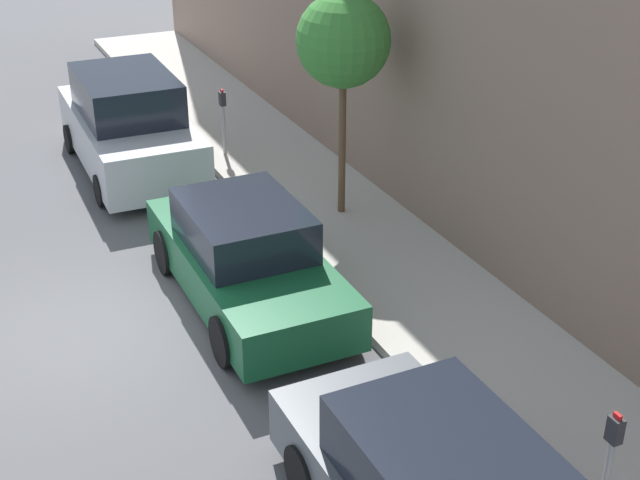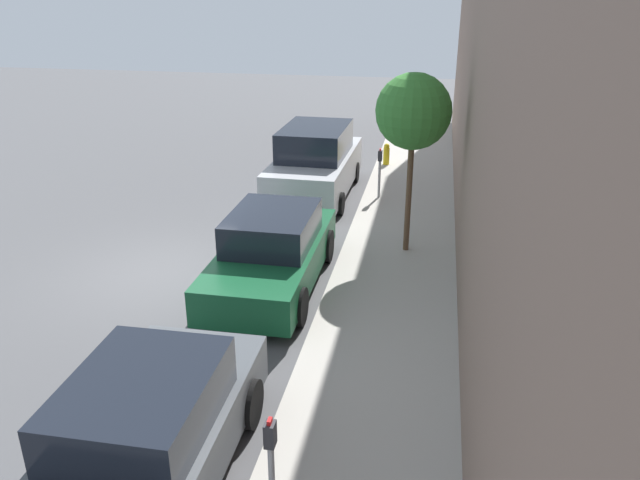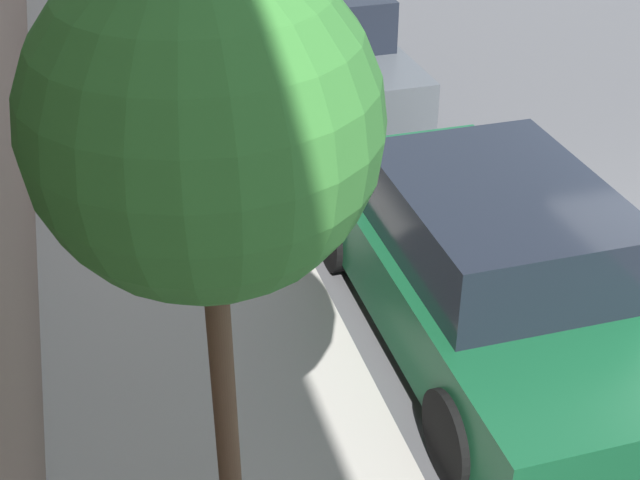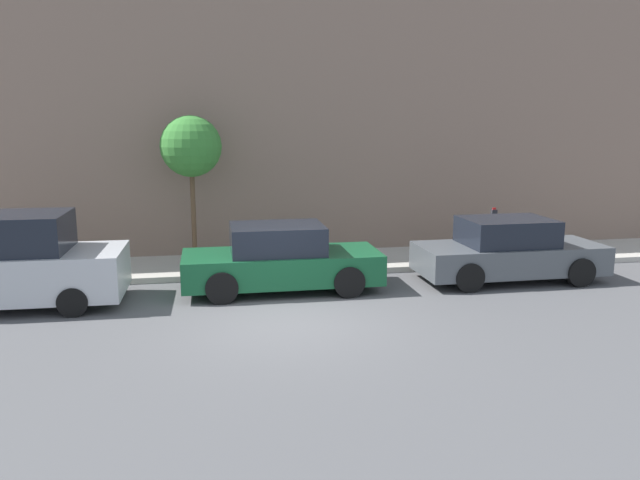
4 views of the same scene
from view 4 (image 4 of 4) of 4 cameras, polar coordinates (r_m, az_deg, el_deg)
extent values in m
plane|color=#515154|center=(12.25, -2.93, -7.57)|extent=(60.00, 60.00, 0.00)
cube|color=#B2ADA3|center=(16.78, -5.02, -2.23)|extent=(2.51, 32.00, 0.15)
cube|color=#846B5B|center=(18.63, -5.95, 14.55)|extent=(2.00, 32.00, 10.16)
cube|color=#4C5156|center=(15.95, 16.89, -1.58)|extent=(1.85, 4.52, 0.68)
cube|color=black|center=(15.78, 16.70, 0.75)|extent=(1.61, 2.12, 0.64)
cylinder|color=black|center=(14.66, 13.48, -3.35)|extent=(0.22, 0.69, 0.69)
cylinder|color=black|center=(16.18, 11.08, -1.91)|extent=(0.22, 0.69, 0.69)
cylinder|color=black|center=(15.97, 22.70, -2.73)|extent=(0.22, 0.69, 0.69)
cylinder|color=black|center=(17.38, 19.69, -1.47)|extent=(0.22, 0.69, 0.69)
cube|color=#14512D|center=(14.39, -3.51, -2.45)|extent=(1.81, 4.50, 0.68)
cube|color=black|center=(14.24, -3.94, 0.12)|extent=(1.59, 2.10, 0.64)
cylinder|color=black|center=(13.52, -8.97, -4.34)|extent=(0.22, 0.71, 0.71)
cylinder|color=black|center=(15.17, -9.13, -2.67)|extent=(0.22, 0.71, 0.71)
cylinder|color=black|center=(13.85, 2.67, -3.84)|extent=(0.22, 0.71, 0.71)
cylinder|color=black|center=(15.47, 1.26, -2.27)|extent=(0.22, 0.71, 0.71)
cube|color=#B7BABF|center=(14.62, -26.79, -2.84)|extent=(2.03, 4.83, 0.96)
cube|color=black|center=(14.45, -27.09, 0.55)|extent=(1.76, 2.62, 0.80)
cylinder|color=black|center=(13.47, -21.66, -5.27)|extent=(0.22, 0.60, 0.60)
cylinder|color=black|center=(15.24, -20.32, -3.36)|extent=(0.22, 0.60, 0.60)
cylinder|color=#ADADB2|center=(17.51, 15.50, 0.03)|extent=(0.07, 0.07, 1.09)
cube|color=#2D2D33|center=(17.40, 15.61, 2.24)|extent=(0.11, 0.15, 0.28)
cube|color=red|center=(17.38, 15.64, 2.78)|extent=(0.04, 0.09, 0.05)
cylinder|color=#ADADB2|center=(16.28, -23.91, -1.40)|extent=(0.07, 0.07, 1.04)
cube|color=#2D2D33|center=(16.16, -24.09, 0.89)|extent=(0.11, 0.15, 0.28)
cube|color=red|center=(16.14, -24.13, 1.46)|extent=(0.04, 0.09, 0.05)
cylinder|color=brown|center=(16.62, -11.49, 2.35)|extent=(0.13, 0.13, 2.64)
sphere|color=#387F33|center=(16.45, -11.72, 8.39)|extent=(1.57, 1.57, 1.57)
camera|label=1|loc=(16.35, 42.93, 18.67)|focal=50.00mm
camera|label=2|loc=(21.12, 27.02, 14.60)|focal=35.00mm
camera|label=3|loc=(17.39, -23.71, 13.06)|focal=50.00mm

